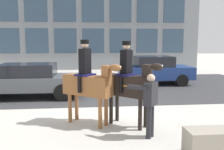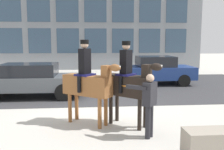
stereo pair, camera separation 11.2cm
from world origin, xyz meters
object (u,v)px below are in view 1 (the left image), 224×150
Objects in this scene: mounted_horse_lead at (88,83)px; street_car_near_lane at (30,80)px; street_car_far_lane at (155,70)px; pedestrian_bystander at (150,101)px; mounted_horse_companion at (129,83)px.

street_car_near_lane is (-2.45, 3.79, -0.45)m from mounted_horse_lead.
street_car_far_lane is (6.20, 2.75, 0.04)m from street_car_near_lane.
pedestrian_bystander reaches higher than street_car_far_lane.
mounted_horse_lead is at bearing -119.82° from street_car_far_lane.
street_car_far_lane reaches higher than street_car_near_lane.
mounted_horse_lead is 4.54m from street_car_near_lane.
street_car_near_lane is at bearing -156.12° from street_car_far_lane.
pedestrian_bystander reaches higher than street_car_near_lane.
mounted_horse_companion is at bearing -31.43° from pedestrian_bystander.
mounted_horse_lead is at bearing -150.00° from mounted_horse_companion.
street_car_near_lane is at bearing 159.44° from mounted_horse_lead.
mounted_horse_companion is (1.14, -0.24, 0.01)m from mounted_horse_lead.
mounted_horse_companion is 1.05m from pedestrian_bystander.
mounted_horse_lead is 0.61× the size of street_car_far_lane.
pedestrian_bystander is 0.35× the size of street_car_near_lane.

